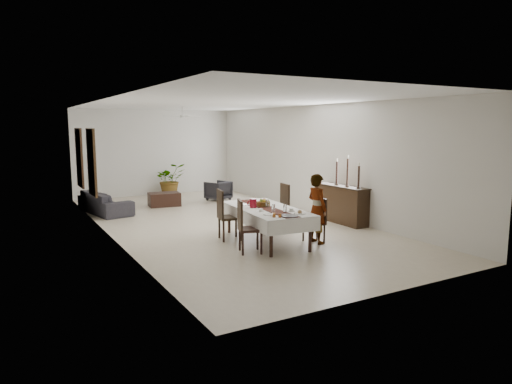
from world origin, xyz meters
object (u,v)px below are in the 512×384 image
object	(u,v)px
dining_table_top	(266,209)
sideboard_body	(342,205)
red_pitcher	(253,203)
sofa	(105,202)
woman	(317,209)

from	to	relation	value
dining_table_top	sideboard_body	bearing A→B (deg)	19.75
dining_table_top	red_pitcher	size ratio (longest dim) A/B	12.00
dining_table_top	sideboard_body	world-z (taller)	sideboard_body
dining_table_top	sofa	size ratio (longest dim) A/B	1.10
woman	sideboard_body	distance (m)	2.37
sideboard_body	sofa	distance (m)	7.00
sideboard_body	sofa	xyz separation A→B (m)	(-5.26, 4.61, -0.16)
sideboard_body	woman	bearing A→B (deg)	-144.05
dining_table_top	sideboard_body	size ratio (longest dim) A/B	1.50
dining_table_top	sideboard_body	distance (m)	2.93
sofa	sideboard_body	bearing A→B (deg)	-142.10
dining_table_top	woman	world-z (taller)	woman
sofa	dining_table_top	bearing A→B (deg)	-166.39
woman	sideboard_body	bearing A→B (deg)	-55.03
dining_table_top	sofa	xyz separation A→B (m)	(-2.43, 5.35, -0.41)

